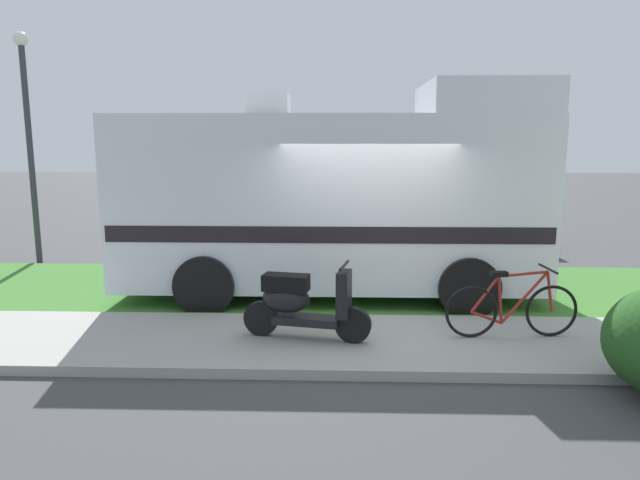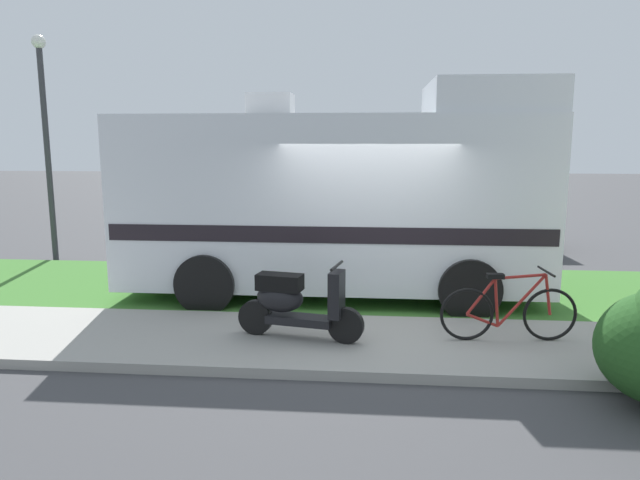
{
  "view_description": "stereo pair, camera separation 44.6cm",
  "coord_description": "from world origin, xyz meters",
  "px_view_note": "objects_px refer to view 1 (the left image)",
  "views": [
    {
      "loc": [
        -0.4,
        -7.93,
        2.52
      ],
      "look_at": [
        -0.7,
        0.3,
        1.1
      ],
      "focal_mm": 31.89,
      "sensor_mm": 36.0,
      "label": 1
    },
    {
      "loc": [
        0.04,
        -7.9,
        2.52
      ],
      "look_at": [
        -0.7,
        0.3,
        1.1
      ],
      "focal_mm": 31.89,
      "sensor_mm": 36.0,
      "label": 2
    }
  ],
  "objects_px": {
    "pickup_truck_near": "(386,207)",
    "motorhome_rv": "(336,198)",
    "scooter": "(301,303)",
    "street_lamp_post": "(28,128)",
    "bicycle": "(512,308)"
  },
  "relations": [
    {
      "from": "pickup_truck_near",
      "to": "motorhome_rv",
      "type": "bearing_deg",
      "value": -104.35
    },
    {
      "from": "scooter",
      "to": "street_lamp_post",
      "type": "xyz_separation_m",
      "value": [
        -5.88,
        4.8,
        2.23
      ]
    },
    {
      "from": "motorhome_rv",
      "to": "street_lamp_post",
      "type": "xyz_separation_m",
      "value": [
        -6.28,
        2.37,
        1.18
      ]
    },
    {
      "from": "bicycle",
      "to": "motorhome_rv",
      "type": "bearing_deg",
      "value": 133.99
    },
    {
      "from": "motorhome_rv",
      "to": "pickup_truck_near",
      "type": "relative_size",
      "value": 1.12
    },
    {
      "from": "motorhome_rv",
      "to": "street_lamp_post",
      "type": "bearing_deg",
      "value": 159.33
    },
    {
      "from": "scooter",
      "to": "pickup_truck_near",
      "type": "bearing_deg",
      "value": 77.36
    },
    {
      "from": "bicycle",
      "to": "pickup_truck_near",
      "type": "relative_size",
      "value": 0.28
    },
    {
      "from": "bicycle",
      "to": "scooter",
      "type": "bearing_deg",
      "value": -176.76
    },
    {
      "from": "street_lamp_post",
      "to": "bicycle",
      "type": "bearing_deg",
      "value": -28.75
    },
    {
      "from": "scooter",
      "to": "bicycle",
      "type": "height_order",
      "value": "scooter"
    },
    {
      "from": "scooter",
      "to": "street_lamp_post",
      "type": "distance_m",
      "value": 7.91
    },
    {
      "from": "bicycle",
      "to": "pickup_truck_near",
      "type": "xyz_separation_m",
      "value": [
        -1.01,
        6.94,
        0.48
      ]
    },
    {
      "from": "motorhome_rv",
      "to": "pickup_truck_near",
      "type": "height_order",
      "value": "motorhome_rv"
    },
    {
      "from": "street_lamp_post",
      "to": "pickup_truck_near",
      "type": "bearing_deg",
      "value": 17.03
    }
  ]
}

